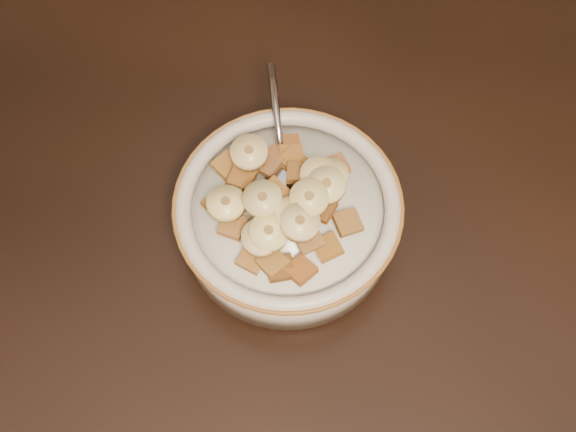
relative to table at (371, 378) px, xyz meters
The scene contains 40 objects.
table is the anchor object (origin of this frame).
cereal_bowl 0.15m from the table, 157.65° to the left, with size 0.18×0.18×0.04m, color #BAAE9D.
milk 0.16m from the table, 157.65° to the left, with size 0.15×0.15×0.00m, color silver.
spoon 0.18m from the table, 153.96° to the left, with size 0.03×0.04×0.01m, color #999AA5.
cereal_square_0 0.19m from the table, 150.22° to the left, with size 0.02×0.02×0.01m, color #956027.
cereal_square_1 0.20m from the table, 164.32° to the left, with size 0.02×0.02×0.01m, color brown.
cereal_square_2 0.12m from the table, behind, with size 0.02×0.02×0.01m, color brown.
cereal_square_3 0.21m from the table, 165.28° to the left, with size 0.02×0.02×0.01m, color brown.
cereal_square_4 0.19m from the table, behind, with size 0.02×0.02×0.01m, color #99582C.
cereal_square_5 0.14m from the table, behind, with size 0.02×0.02×0.01m, color #95651F.
cereal_square_6 0.19m from the table, 167.81° to the left, with size 0.02×0.02×0.01m, color brown.
cereal_square_7 0.20m from the table, 164.86° to the left, with size 0.02×0.02×0.01m, color brown.
cereal_square_8 0.16m from the table, 151.35° to the left, with size 0.02×0.02×0.01m, color brown.
cereal_square_9 0.12m from the table, behind, with size 0.02×0.02×0.01m, color #965723.
cereal_square_10 0.20m from the table, 156.89° to the left, with size 0.02×0.02×0.01m, color brown.
cereal_square_11 0.13m from the table, 158.60° to the left, with size 0.02×0.02×0.01m, color brown.
cereal_square_12 0.12m from the table, 152.14° to the left, with size 0.02×0.02×0.01m, color #8D5D20.
cereal_square_13 0.13m from the table, behind, with size 0.02×0.02×0.01m, color olive.
cereal_square_14 0.15m from the table, 148.78° to the left, with size 0.02×0.02×0.01m, color brown.
cereal_square_15 0.15m from the table, 151.52° to the left, with size 0.02×0.02×0.01m, color brown.
cereal_square_16 0.20m from the table, 155.85° to the left, with size 0.02×0.02×0.01m, color brown.
cereal_square_17 0.19m from the table, behind, with size 0.02×0.02×0.01m, color brown.
cereal_square_18 0.18m from the table, 138.90° to the left, with size 0.02×0.02×0.01m, color #9C6038.
cereal_square_19 0.13m from the table, 139.69° to the left, with size 0.02×0.02×0.01m, color brown.
cereal_square_20 0.17m from the table, behind, with size 0.02×0.02×0.01m, color olive.
cereal_square_21 0.21m from the table, 149.57° to the left, with size 0.02×0.02×0.01m, color brown.
cereal_square_22 0.17m from the table, 160.93° to the left, with size 0.02×0.02×0.01m, color brown.
cereal_square_23 0.18m from the table, 150.92° to the left, with size 0.02×0.02×0.01m, color brown.
cereal_square_24 0.20m from the table, 149.95° to the left, with size 0.02×0.02×0.01m, color brown.
banana_slice_0 0.17m from the table, 142.67° to the left, with size 0.03×0.03×0.01m, color #EAD884.
banana_slice_1 0.16m from the table, 145.09° to the left, with size 0.03×0.03×0.01m, color #D1C375.
banana_slice_2 0.19m from the table, behind, with size 0.03×0.03×0.01m, color #FDE78D.
banana_slice_3 0.15m from the table, behind, with size 0.03×0.03×0.01m, color #ECCF89.
banana_slice_4 0.16m from the table, 152.84° to the left, with size 0.03×0.03×0.01m, color #EFE072.
banana_slice_5 0.15m from the table, 160.40° to the left, with size 0.03×0.03×0.01m, color #D9CC88.
banana_slice_6 0.17m from the table, 146.08° to the left, with size 0.03×0.03×0.01m, color #DBC089.
banana_slice_7 0.15m from the table, behind, with size 0.03×0.03×0.01m, color #DFD678.
banana_slice_8 0.21m from the table, 160.23° to the left, with size 0.03×0.03×0.01m, color #CFC088.
banana_slice_9 0.15m from the table, 160.17° to the left, with size 0.03×0.03×0.01m, color #FFDD87.
banana_slice_10 0.18m from the table, 165.87° to the left, with size 0.03×0.03×0.01m, color beige.
Camera 1 is at (0.04, -0.16, 1.33)m, focal length 45.00 mm.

